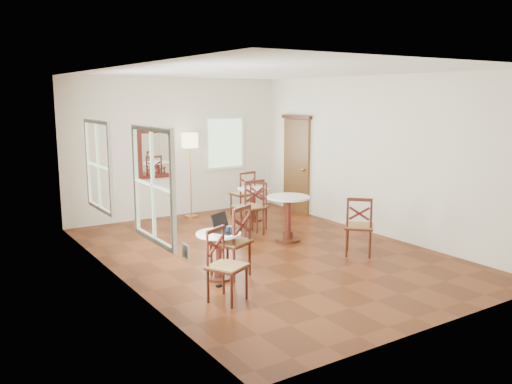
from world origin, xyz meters
TOP-DOWN VIEW (x-y plane):
  - ground at (0.00, 0.00)m, footprint 7.00×7.00m
  - room_shell at (-0.06, 0.27)m, footprint 5.02×7.02m
  - cafe_table_near at (-1.30, -0.72)m, footprint 0.65×0.65m
  - cafe_table_mid at (0.76, 0.41)m, footprint 0.78×0.78m
  - cafe_table_back at (1.10, 2.12)m, footprint 0.66×0.66m
  - chair_near_a at (-1.09, -0.74)m, footprint 0.65×0.65m
  - chair_near_b at (-1.63, -1.50)m, footprint 0.59×0.59m
  - chair_mid_a at (0.42, 1.17)m, footprint 0.50×0.50m
  - chair_mid_b at (1.23, -0.94)m, footprint 0.65×0.65m
  - chair_back_a at (1.18, 2.63)m, footprint 0.48×0.48m
  - chair_back_b at (0.69, 1.42)m, footprint 0.59×0.59m
  - floor_lamp at (0.16, 3.15)m, footprint 0.36×0.36m
  - laptop at (-1.19, -0.69)m, footprint 0.46×0.43m
  - mouse at (-1.40, -0.62)m, footprint 0.09×0.06m
  - navy_mug at (-1.18, -0.80)m, footprint 0.12×0.08m
  - water_glass at (-1.17, -0.89)m, footprint 0.06×0.06m
  - power_adapter at (-1.46, -1.02)m, footprint 0.09×0.05m

SIDE VIEW (x-z plane):
  - ground at x=0.00m, z-range 0.00..0.00m
  - power_adapter at x=-1.46m, z-range 0.00..0.03m
  - cafe_table_near at x=-1.30m, z-range 0.08..0.77m
  - cafe_table_back at x=1.10m, z-range 0.08..0.78m
  - chair_back_b at x=0.69m, z-range 0.00..0.95m
  - chair_near_b at x=-1.63m, z-range 0.00..0.95m
  - chair_mid_b at x=1.23m, z-range 0.00..0.99m
  - chair_back_a at x=1.18m, z-range 0.00..1.00m
  - cafe_table_mid at x=0.76m, z-range 0.10..0.93m
  - chair_near_a at x=-1.09m, z-range 0.00..1.07m
  - chair_mid_a at x=0.42m, z-range 0.00..1.08m
  - mouse at x=-1.40m, z-range 0.69..0.72m
  - navy_mug at x=-1.18m, z-range 0.69..0.78m
  - water_glass at x=-1.17m, z-range 0.69..0.80m
  - laptop at x=-1.19m, z-range 0.62..0.88m
  - floor_lamp at x=0.16m, z-range 0.64..2.48m
  - room_shell at x=-0.06m, z-range 0.38..3.39m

